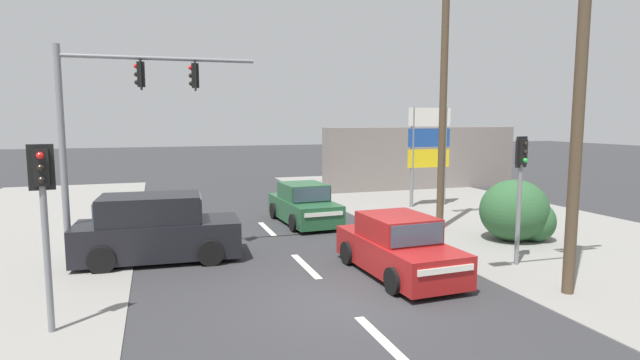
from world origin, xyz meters
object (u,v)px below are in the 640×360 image
sedan_oncoming_mid (304,205)px  traffic_signal_mast (112,115)px  pedestal_signal_right_kerb (520,179)px  shopping_plaza_sign (429,142)px  utility_pole_midground_right (444,80)px  sedan_crossing_left (398,248)px  utility_pole_foreground_right (578,42)px  suv_oncoming_near (157,230)px  pedestal_signal_left_kerb (44,207)px

sedan_oncoming_mid → traffic_signal_mast: bearing=-151.5°
pedestal_signal_right_kerb → shopping_plaza_sign: (2.62, 9.25, 0.57)m
shopping_plaza_sign → sedan_oncoming_mid: 7.23m
shopping_plaza_sign → pedestal_signal_right_kerb: bearing=-105.8°
utility_pole_midground_right → traffic_signal_mast: utility_pole_midground_right is taller
sedan_crossing_left → sedan_oncoming_mid: 7.08m
traffic_signal_mast → sedan_oncoming_mid: traffic_signal_mast is taller
utility_pole_midground_right → sedan_crossing_left: bearing=-132.1°
sedan_crossing_left → utility_pole_foreground_right: bearing=-41.2°
utility_pole_midground_right → sedan_oncoming_mid: (-4.43, 2.67, -4.70)m
suv_oncoming_near → utility_pole_foreground_right: bearing=-33.6°
pedestal_signal_left_kerb → sedan_oncoming_mid: 11.23m
traffic_signal_mast → sedan_oncoming_mid: bearing=28.5°
traffic_signal_mast → shopping_plaza_sign: traffic_signal_mast is taller
pedestal_signal_left_kerb → pedestal_signal_right_kerb: bearing=4.6°
sedan_oncoming_mid → pedestal_signal_right_kerb: bearing=-61.6°
pedestal_signal_right_kerb → sedan_crossing_left: pedestal_signal_right_kerb is taller
pedestal_signal_left_kerb → traffic_signal_mast: bearing=79.3°
pedestal_signal_left_kerb → shopping_plaza_sign: 17.30m
utility_pole_midground_right → shopping_plaza_sign: utility_pole_midground_right is taller
sedan_crossing_left → suv_oncoming_near: bearing=150.7°
sedan_oncoming_mid → suv_oncoming_near: size_ratio=0.93×
utility_pole_foreground_right → utility_pole_midground_right: (1.03, 6.95, -0.28)m
utility_pole_midground_right → sedan_crossing_left: 7.55m
traffic_signal_mast → sedan_crossing_left: (6.96, -3.54, -3.44)m
suv_oncoming_near → utility_pole_midground_right: bearing=6.1°
pedestal_signal_left_kerb → sedan_crossing_left: (7.86, 1.21, -1.71)m
traffic_signal_mast → pedestal_signal_right_kerb: traffic_signal_mast is taller
utility_pole_midground_right → sedan_oncoming_mid: 6.99m
traffic_signal_mast → utility_pole_midground_right: bearing=4.5°
pedestal_signal_right_kerb → sedan_crossing_left: bearing=175.1°
pedestal_signal_left_kerb → suv_oncoming_near: bearing=67.0°
sedan_crossing_left → suv_oncoming_near: (-5.93, 3.33, 0.18)m
pedestal_signal_left_kerb → sedan_oncoming_mid: (7.40, 8.28, -1.71)m
pedestal_signal_left_kerb → suv_oncoming_near: 5.16m
sedan_oncoming_mid → suv_oncoming_near: suv_oncoming_near is taller
sedan_oncoming_mid → suv_oncoming_near: (-5.47, -3.74, 0.18)m
utility_pole_foreground_right → traffic_signal_mast: utility_pole_foreground_right is taller
sedan_crossing_left → utility_pole_midground_right: bearing=47.9°
utility_pole_foreground_right → traffic_signal_mast: bearing=148.3°
utility_pole_foreground_right → suv_oncoming_near: (-8.87, 5.89, -4.80)m
pedestal_signal_right_kerb → utility_pole_midground_right: bearing=84.5°
pedestal_signal_right_kerb → utility_pole_foreground_right: bearing=-104.3°
pedestal_signal_right_kerb → shopping_plaza_sign: shopping_plaza_sign is taller
utility_pole_foreground_right → shopping_plaza_sign: 12.25m
pedestal_signal_left_kerb → suv_oncoming_near: size_ratio=0.77×
utility_pole_foreground_right → shopping_plaza_sign: utility_pole_foreground_right is taller
suv_oncoming_near → sedan_crossing_left: bearing=-29.3°
pedestal_signal_right_kerb → pedestal_signal_left_kerb: size_ratio=1.00×
utility_pole_foreground_right → sedan_crossing_left: size_ratio=2.47×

